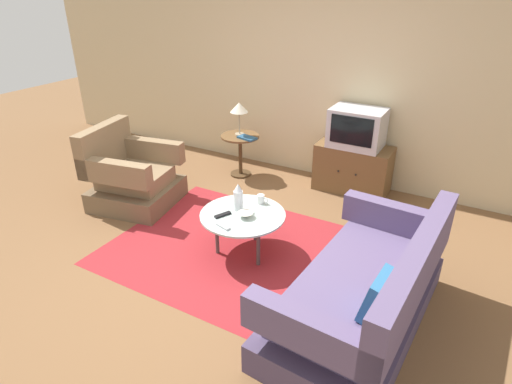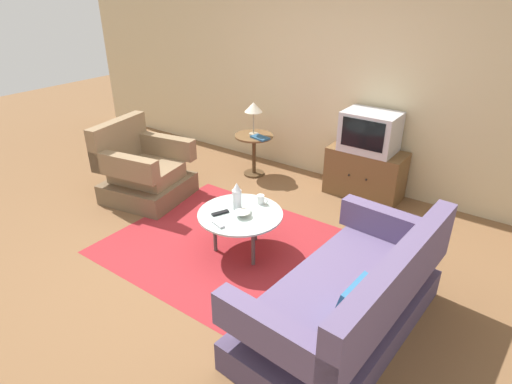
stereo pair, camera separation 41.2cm
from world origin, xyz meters
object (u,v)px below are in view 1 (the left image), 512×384
Objects in this scene: coffee_table at (243,217)px; table_lamp at (239,109)px; television at (357,128)px; tv_remote_silver at (223,226)px; couch at (364,294)px; tv_remote_dark at (222,215)px; side_table at (240,147)px; book at (247,138)px; bowl at (245,215)px; vase at (238,197)px; mug at (261,199)px; tv_stand at (353,168)px; armchair at (131,178)px.

coffee_table is 1.87× the size of table_lamp.
coffee_table is 1.95m from television.
television is 4.00× the size of tv_remote_silver.
couch is 1.47m from tv_remote_dark.
television is 2.09m from tv_remote_dark.
side_table is 0.23m from book.
television reaches higher than book.
coffee_table is 5.48× the size of bowl.
vase is at bearing -58.99° from table_lamp.
couch is 15.09× the size of mug.
table_lamp is 3.59× the size of mug.
bowl is (1.04, -1.61, -0.46)m from table_lamp.
side_table is 1.91m from bowl.
vase is at bearing -107.40° from television.
television reaches higher than couch.
television is (0.00, -0.01, 0.53)m from tv_stand.
couch reaches higher than book.
tv_remote_dark is 0.64× the size of book.
couch is at bearing 11.72° from tv_remote_silver.
table_lamp is at bearing 133.45° from tv_remote_silver.
table_lamp reaches higher than vase.
tv_remote_silver is at bearing 89.50° from couch.
side_table is 3.83× the size of bowl.
coffee_table is 3.07× the size of book.
tv_remote_silver is (0.05, -0.34, -0.12)m from vase.
mug is (1.72, 0.01, 0.15)m from armchair.
book is (-1.31, -0.35, 0.28)m from tv_stand.
tv_remote_silver is (0.12, -0.17, -0.00)m from tv_remote_dark.
bowl reaches higher than tv_remote_silver.
bowl reaches higher than tv_remote_dark.
tv_remote_dark is at bearing -158.18° from bowl.
table_lamp is at bearing 128.64° from mug.
armchair is 1.48m from side_table.
tv_remote_dark is (0.84, -1.69, -0.48)m from table_lamp.
coffee_table is 0.90× the size of tv_stand.
table_lamp is (0.69, 1.31, 0.60)m from armchair.
tv_remote_dark is 0.21m from tv_remote_silver.
side_table is at bearing -169.05° from tv_stand.
tv_remote_dark is 1.08× the size of tv_remote_silver.
couch is 3.00m from side_table.
bowl is at bearing -102.71° from television.
armchair is at bearing -118.12° from side_table.
tv_remote_dark is (-0.63, -1.96, 0.14)m from tv_stand.
coffee_table is at bearing -104.62° from television.
television is at bearing 77.29° from bowl.
couch is 2.43m from television.
armchair is 1.60m from table_lamp.
tv_stand is 5.36× the size of tv_remote_dark.
mug is (0.13, 0.21, -0.09)m from vase.
armchair is 6.06× the size of tv_remote_dark.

